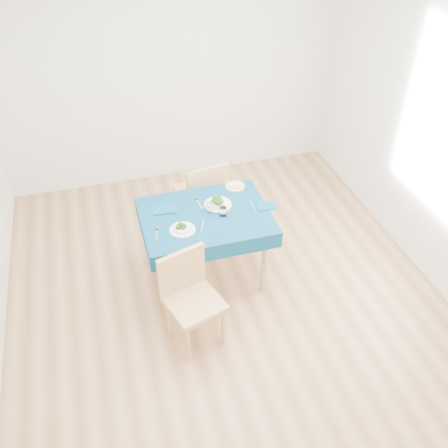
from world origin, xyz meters
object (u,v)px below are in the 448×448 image
object	(u,v)px
chair_near	(194,295)
chair_far	(200,180)
table	(206,246)
bowl_far	(218,202)
side_plate	(235,186)
bowl_near	(182,227)

from	to	relation	value
chair_near	chair_far	size ratio (longest dim) A/B	0.91
table	bowl_far	xyz separation A→B (m)	(0.15, 0.11, 0.42)
bowl_far	side_plate	bearing A→B (deg)	45.38
bowl_far	side_plate	size ratio (longest dim) A/B	1.33
chair_near	bowl_near	xyz separation A→B (m)	(0.04, 0.56, 0.26)
chair_far	side_plate	size ratio (longest dim) A/B	6.05
bowl_near	table	bearing A→B (deg)	33.61
bowl_near	chair_far	bearing A→B (deg)	68.35
table	bowl_near	xyz separation A→B (m)	(-0.25, -0.17, 0.41)
chair_far	bowl_far	distance (m)	0.75
side_plate	bowl_near	bearing A→B (deg)	-140.72
chair_near	bowl_far	bearing A→B (deg)	45.27
chair_near	bowl_far	world-z (taller)	chair_near
table	bowl_near	world-z (taller)	bowl_near
chair_far	bowl_near	bearing A→B (deg)	57.98
chair_far	bowl_near	xyz separation A→B (m)	(-0.39, -0.99, 0.21)
bowl_near	bowl_far	distance (m)	0.48
bowl_near	side_plate	world-z (taller)	bowl_near
bowl_far	side_plate	world-z (taller)	bowl_far
table	side_plate	world-z (taller)	side_plate
chair_far	bowl_far	bearing A→B (deg)	79.82
bowl_far	chair_far	bearing A→B (deg)	90.19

